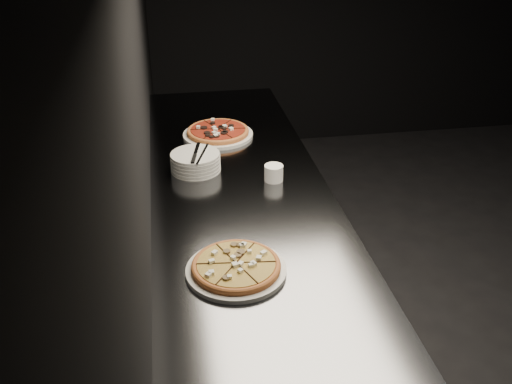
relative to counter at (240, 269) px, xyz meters
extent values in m
cube|color=black|center=(-0.37, 0.00, 0.94)|extent=(0.02, 5.00, 2.80)
cube|color=#56575D|center=(0.00, 0.00, -0.01)|extent=(0.70, 2.40, 0.90)
cube|color=#56575D|center=(0.00, 0.00, 0.45)|extent=(0.74, 2.44, 0.02)
cylinder|color=silver|center=(-0.09, -0.64, 0.47)|extent=(0.33, 0.33, 0.02)
cylinder|color=#C3723A|center=(-0.09, -0.64, 0.48)|extent=(0.32, 0.32, 0.01)
torus|color=#C3723A|center=(-0.09, -0.64, 0.49)|extent=(0.32, 0.32, 0.02)
cylinder|color=#FFD754|center=(-0.09, -0.64, 0.49)|extent=(0.28, 0.28, 0.01)
cylinder|color=silver|center=(-0.03, 0.51, 0.47)|extent=(0.35, 0.35, 0.02)
cylinder|color=#C3723A|center=(-0.03, 0.51, 0.48)|extent=(0.34, 0.34, 0.01)
torus|color=#C3723A|center=(-0.03, 0.51, 0.49)|extent=(0.34, 0.34, 0.02)
cylinder|color=maroon|center=(-0.03, 0.51, 0.49)|extent=(0.30, 0.30, 0.01)
cylinder|color=silver|center=(-0.17, 0.14, 0.47)|extent=(0.22, 0.22, 0.02)
cylinder|color=silver|center=(-0.17, 0.14, 0.48)|extent=(0.22, 0.22, 0.02)
cylinder|color=silver|center=(-0.17, 0.14, 0.50)|extent=(0.22, 0.22, 0.02)
cylinder|color=silver|center=(-0.17, 0.14, 0.52)|extent=(0.22, 0.22, 0.02)
cylinder|color=silver|center=(-0.17, 0.14, 0.53)|extent=(0.22, 0.22, 0.02)
cube|color=silver|center=(-0.16, 0.19, 0.54)|extent=(0.04, 0.14, 0.00)
cube|color=black|center=(-0.18, 0.08, 0.54)|extent=(0.03, 0.09, 0.01)
cube|color=silver|center=(-0.14, 0.13, 0.54)|extent=(0.12, 0.19, 0.00)
cylinder|color=white|center=(0.15, -0.01, 0.49)|extent=(0.08, 0.08, 0.07)
cylinder|color=black|center=(0.15, -0.01, 0.52)|extent=(0.06, 0.06, 0.01)
camera|label=1|loc=(-0.28, -2.14, 1.58)|focal=40.00mm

